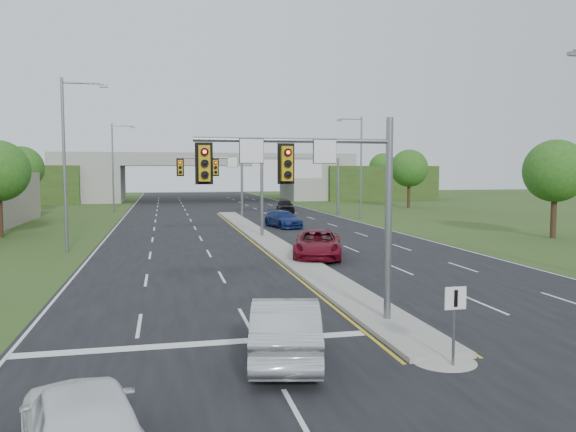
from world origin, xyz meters
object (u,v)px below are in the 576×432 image
(signal_mast_far, at_px, (233,177))
(car_far_b, at_px, (283,219))
(car_white, at_px, (83,425))
(signal_mast_near, at_px, (325,186))
(keep_right_sign, at_px, (455,312))
(car_far_a, at_px, (318,244))
(car_silver, at_px, (285,328))
(overpass, at_px, (207,180))
(car_far_c, at_px, (285,206))
(sign_gantry, at_px, (290,170))

(signal_mast_far, distance_m, car_far_b, 10.02)
(signal_mast_far, distance_m, car_white, 33.60)
(signal_mast_near, relative_size, keep_right_sign, 3.18)
(car_far_a, bearing_deg, car_silver, -92.10)
(overpass, relative_size, car_silver, 15.39)
(signal_mast_far, xyz_separation_m, car_far_a, (3.76, -10.63, -3.88))
(car_white, height_order, car_far_b, car_white)
(car_white, bearing_deg, car_far_c, -119.05)
(car_white, height_order, car_far_a, car_white)
(sign_gantry, distance_m, car_far_c, 6.82)
(keep_right_sign, relative_size, car_far_c, 0.46)
(overpass, height_order, car_far_a, overpass)
(signal_mast_near, xyz_separation_m, car_white, (-6.58, -7.72, -3.87))
(keep_right_sign, bearing_deg, car_silver, 157.46)
(signal_mast_far, bearing_deg, signal_mast_near, -90.00)
(signal_mast_far, distance_m, car_far_a, 11.92)
(sign_gantry, bearing_deg, signal_mast_far, -114.11)
(signal_mast_far, relative_size, car_silver, 1.35)
(signal_mast_far, bearing_deg, car_far_b, 53.33)
(signal_mast_far, xyz_separation_m, car_far_b, (5.50, 7.39, -3.95))
(sign_gantry, xyz_separation_m, car_silver, (-10.86, -47.71, -4.36))
(car_far_b, relative_size, car_far_c, 1.10)
(keep_right_sign, height_order, car_white, keep_right_sign)
(keep_right_sign, relative_size, overpass, 0.03)
(keep_right_sign, xyz_separation_m, overpass, (0.00, 84.53, 2.04))
(sign_gantry, height_order, car_far_c, sign_gantry)
(car_far_a, bearing_deg, car_far_b, 100.77)
(keep_right_sign, bearing_deg, car_far_a, 85.44)
(keep_right_sign, bearing_deg, car_white, -159.73)
(sign_gantry, height_order, car_silver, sign_gantry)
(sign_gantry, bearing_deg, overpass, 100.79)
(signal_mast_far, height_order, keep_right_sign, signal_mast_far)
(signal_mast_near, relative_size, overpass, 0.09)
(car_white, bearing_deg, signal_mast_near, -143.92)
(car_silver, bearing_deg, overpass, -81.22)
(sign_gantry, distance_m, car_far_a, 31.37)
(car_white, distance_m, car_far_b, 41.89)
(car_silver, bearing_deg, car_far_a, -96.71)
(signal_mast_near, height_order, keep_right_sign, signal_mast_near)
(sign_gantry, relative_size, car_white, 2.37)
(keep_right_sign, relative_size, car_white, 0.45)
(signal_mast_far, bearing_deg, keep_right_sign, -85.61)
(signal_mast_near, relative_size, car_silver, 1.35)
(car_silver, bearing_deg, car_far_b, -90.26)
(overpass, xyz_separation_m, car_silver, (-4.18, -82.79, -2.68))
(car_white, xyz_separation_m, car_far_b, (12.08, 40.11, -0.07))
(car_far_b, bearing_deg, signal_mast_far, -138.44)
(car_far_a, bearing_deg, car_white, -98.80)
(sign_gantry, height_order, car_white, sign_gantry)
(sign_gantry, bearing_deg, car_silver, -102.83)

